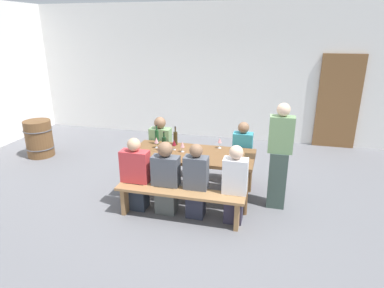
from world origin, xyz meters
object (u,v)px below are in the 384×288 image
object	(u,v)px
bench_far	(202,160)
seated_guest_near_3	(235,186)
wine_bottle_0	(157,137)
seated_guest_far_0	(161,149)
standing_host	(279,158)
wooden_door	(338,102)
bench_near	(179,197)
wine_glass_2	(156,141)
seated_guest_near_2	(196,183)
wine_bottle_1	(164,144)
wine_glass_1	(220,141)
seated_guest_near_1	(166,180)
seated_guest_near_0	(136,176)
tasting_table	(192,158)
wine_bottle_2	(175,138)
wine_barrel	(39,138)
wine_glass_0	(174,143)
wine_glass_3	(182,145)
seated_guest_far_1	(242,156)

from	to	relation	value
bench_far	seated_guest_near_3	bearing A→B (deg)	-60.07
wine_bottle_0	seated_guest_far_0	distance (m)	0.45
standing_host	bench_far	bearing A→B (deg)	-28.33
wooden_door	bench_near	xyz separation A→B (m)	(-2.58, -3.88, -0.70)
wine_glass_2	seated_guest_near_2	xyz separation A→B (m)	(0.83, -0.67, -0.35)
wine_bottle_1	wine_glass_1	xyz separation A→B (m)	(0.84, 0.35, 0.00)
seated_guest_far_0	bench_far	bearing A→B (deg)	101.60
seated_guest_near_1	seated_guest_near_2	bearing A→B (deg)	-90.00
seated_guest_near_0	seated_guest_far_0	size ratio (longest dim) A/B	0.99
tasting_table	wine_bottle_1	world-z (taller)	wine_bottle_1
wine_glass_2	seated_guest_near_2	size ratio (longest dim) A/B	0.16
wine_glass_1	seated_guest_far_0	xyz separation A→B (m)	(-1.11, 0.25, -0.33)
seated_guest_near_0	wine_glass_2	bearing A→B (deg)	-7.96
tasting_table	seated_guest_near_1	xyz separation A→B (m)	(-0.24, -0.58, -0.14)
wine_bottle_2	wine_barrel	distance (m)	3.34
wine_glass_2	wine_glass_0	bearing A→B (deg)	-3.21
bench_far	wine_barrel	size ratio (longest dim) A/B	2.38
wooden_door	wine_glass_0	distance (m)	4.22
wine_glass_0	wine_glass_3	distance (m)	0.17
tasting_table	seated_guest_far_0	xyz separation A→B (m)	(-0.73, 0.58, -0.13)
wine_glass_0	standing_host	world-z (taller)	standing_host
wine_bottle_2	wine_glass_1	xyz separation A→B (m)	(0.75, 0.00, 0.01)
wine_bottle_1	standing_host	size ratio (longest dim) A/B	0.20
wine_glass_2	seated_guest_near_0	bearing A→B (deg)	-97.96
bench_near	seated_guest_far_0	size ratio (longest dim) A/B	1.62
wine_glass_0	wooden_door	bearing A→B (deg)	46.67
seated_guest_near_3	seated_guest_near_2	bearing A→B (deg)	90.00
bench_near	wine_glass_2	size ratio (longest dim) A/B	10.33
bench_far	wine_glass_3	bearing A→B (deg)	-102.56
seated_guest_near_3	seated_guest_near_0	bearing A→B (deg)	90.00
tasting_table	seated_guest_far_0	bearing A→B (deg)	141.45
bench_near	wine_bottle_2	bearing A→B (deg)	109.30
wine_glass_2	wine_barrel	world-z (taller)	wine_glass_2
wine_barrel	wooden_door	bearing A→B (deg)	19.45
wine_glass_0	wine_bottle_2	bearing A→B (deg)	102.18
standing_host	bench_near	bearing A→B (deg)	29.33
wine_bottle_1	seated_guest_far_0	bearing A→B (deg)	114.73
wooden_door	wine_glass_3	distance (m)	4.16
wine_bottle_0	seated_guest_near_1	xyz separation A→B (m)	(0.44, -0.86, -0.35)
bench_far	wine_bottle_2	bearing A→B (deg)	-132.20
bench_far	wine_bottle_1	size ratio (longest dim) A/B	5.70
wine_glass_3	seated_guest_near_0	size ratio (longest dim) A/B	0.15
seated_guest_far_1	wooden_door	bearing A→B (deg)	144.22
tasting_table	wine_glass_3	size ratio (longest dim) A/B	11.72
seated_guest_near_0	wine_barrel	world-z (taller)	seated_guest_near_0
wooden_door	wine_barrel	xyz separation A→B (m)	(-6.19, -2.19, -0.66)
wine_barrel	wine_glass_0	bearing A→B (deg)	-15.03
seated_guest_near_2	wine_barrel	xyz separation A→B (m)	(-3.82, 1.54, -0.14)
bench_far	wine_barrel	world-z (taller)	wine_barrel
wine_glass_1	seated_guest_near_0	xyz separation A→B (m)	(-1.10, -0.91, -0.35)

